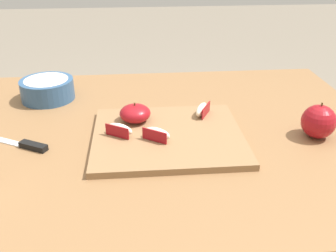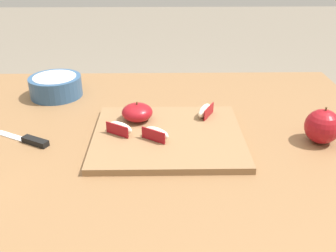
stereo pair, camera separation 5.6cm
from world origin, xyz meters
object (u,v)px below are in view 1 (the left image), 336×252
object	(u,v)px
apple_wedge_back	(202,110)
ceramic_fruit_bowl	(47,89)
cutting_board	(168,136)
paring_knife	(29,145)
apple_wedge_front	(120,130)
apple_wedge_near_knife	(157,134)
apple_half_skin_up	(135,113)
whole_apple_red_delicious	(319,122)

from	to	relation	value
apple_wedge_back	ceramic_fruit_bowl	size ratio (longest dim) A/B	0.45
cutting_board	paring_knife	distance (m)	0.33
apple_wedge_back	apple_wedge_front	distance (m)	0.23
apple_wedge_near_knife	apple_wedge_back	bearing A→B (deg)	44.26
apple_wedge_back	paring_knife	world-z (taller)	apple_wedge_back
paring_knife	ceramic_fruit_bowl	distance (m)	0.29
cutting_board	apple_half_skin_up	xyz separation A→B (m)	(-0.08, 0.07, 0.03)
cutting_board	paring_knife	world-z (taller)	cutting_board
apple_wedge_back	whole_apple_red_delicious	bearing A→B (deg)	-23.56
apple_wedge_back	apple_wedge_front	size ratio (longest dim) A/B	1.02
apple_wedge_front	ceramic_fruit_bowl	world-z (taller)	ceramic_fruit_bowl
apple_wedge_near_knife	paring_knife	bearing A→B (deg)	177.06
apple_wedge_front	apple_wedge_near_knife	xyz separation A→B (m)	(0.09, -0.03, 0.00)
cutting_board	ceramic_fruit_bowl	distance (m)	0.43
apple_wedge_front	apple_wedge_back	bearing A→B (deg)	23.95
whole_apple_red_delicious	ceramic_fruit_bowl	world-z (taller)	whole_apple_red_delicious
apple_wedge_near_knife	whole_apple_red_delicious	xyz separation A→B (m)	(0.39, 0.01, 0.01)
paring_knife	whole_apple_red_delicious	size ratio (longest dim) A/B	1.66
apple_half_skin_up	apple_wedge_near_knife	bearing A→B (deg)	-64.22
apple_wedge_back	apple_wedge_front	xyz separation A→B (m)	(-0.21, -0.09, 0.00)
apple_wedge_front	paring_knife	size ratio (longest dim) A/B	0.45
apple_half_skin_up	apple_wedge_near_knife	size ratio (longest dim) A/B	1.16
cutting_board	ceramic_fruit_bowl	size ratio (longest dim) A/B	2.31
apple_wedge_back	paring_knife	distance (m)	0.44
cutting_board	apple_half_skin_up	bearing A→B (deg)	136.16
cutting_board	ceramic_fruit_bowl	bearing A→B (deg)	140.30
apple_wedge_back	apple_wedge_near_knife	world-z (taller)	same
apple_wedge_front	ceramic_fruit_bowl	xyz separation A→B (m)	(-0.22, 0.28, 0.00)
paring_knife	whole_apple_red_delicious	bearing A→B (deg)	-0.57
apple_wedge_near_knife	ceramic_fruit_bowl	size ratio (longest dim) A/B	0.44
apple_wedge_front	whole_apple_red_delicious	distance (m)	0.48
ceramic_fruit_bowl	paring_knife	bearing A→B (deg)	-88.19
apple_wedge_front	apple_wedge_near_knife	size ratio (longest dim) A/B	1.01
ceramic_fruit_bowl	whole_apple_red_delicious	bearing A→B (deg)	-23.06
paring_knife	ceramic_fruit_bowl	size ratio (longest dim) A/B	0.97
whole_apple_red_delicious	ceramic_fruit_bowl	xyz separation A→B (m)	(-0.69, 0.30, -0.01)
paring_knife	ceramic_fruit_bowl	bearing A→B (deg)	91.81
cutting_board	apple_wedge_front	distance (m)	0.12
apple_half_skin_up	whole_apple_red_delicious	distance (m)	0.45
apple_wedge_near_knife	paring_knife	size ratio (longest dim) A/B	0.45
cutting_board	apple_wedge_near_knife	xyz separation A→B (m)	(-0.03, -0.03, 0.02)
apple_half_skin_up	paring_knife	world-z (taller)	apple_half_skin_up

